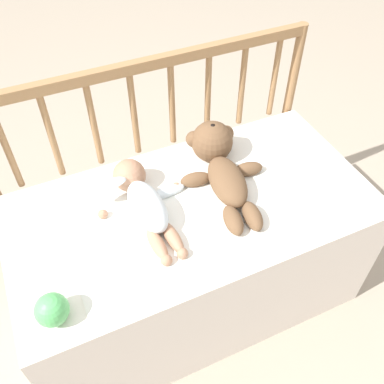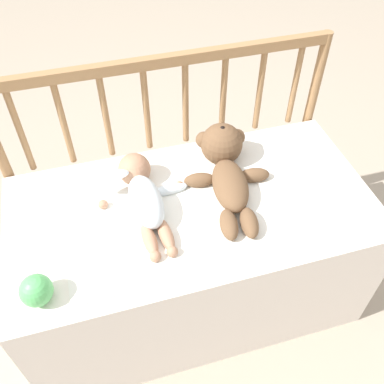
# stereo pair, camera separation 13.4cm
# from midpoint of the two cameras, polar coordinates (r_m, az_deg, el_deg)

# --- Properties ---
(ground_plane) EXTENTS (12.00, 12.00, 0.00)m
(ground_plane) POSITION_cam_midpoint_polar(r_m,az_deg,el_deg) (1.81, -2.10, -13.25)
(ground_plane) COLOR tan
(crib_mattress) EXTENTS (1.19, 0.61, 0.54)m
(crib_mattress) POSITION_cam_midpoint_polar(r_m,az_deg,el_deg) (1.59, -2.36, -8.39)
(crib_mattress) COLOR white
(crib_mattress) RESTS_ON ground_plane
(crib_rail) EXTENTS (1.19, 0.04, 0.89)m
(crib_rail) POSITION_cam_midpoint_polar(r_m,az_deg,el_deg) (1.55, -7.52, 8.53)
(crib_rail) COLOR #997047
(crib_rail) RESTS_ON ground_plane
(blanket) EXTENTS (0.82, 0.54, 0.01)m
(blanket) POSITION_cam_midpoint_polar(r_m,az_deg,el_deg) (1.38, -3.01, -1.60)
(blanket) COLOR white
(blanket) RESTS_ON crib_mattress
(teddy_bear) EXTENTS (0.29, 0.46, 0.15)m
(teddy_bear) POSITION_cam_midpoint_polar(r_m,az_deg,el_deg) (1.44, 1.10, 3.88)
(teddy_bear) COLOR brown
(teddy_bear) RESTS_ON crib_mattress
(baby) EXTENTS (0.31, 0.41, 0.11)m
(baby) POSITION_cam_midpoint_polar(r_m,az_deg,el_deg) (1.35, -9.38, -1.11)
(baby) COLOR white
(baby) RESTS_ON crib_mattress
(toy_ball) EXTENTS (0.09, 0.09, 0.09)m
(toy_ball) POSITION_cam_midpoint_polar(r_m,az_deg,el_deg) (1.19, -21.37, -14.63)
(toy_ball) COLOR #59BF66
(toy_ball) RESTS_ON crib_mattress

